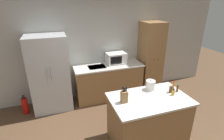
# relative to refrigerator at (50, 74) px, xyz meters

# --- Properties ---
(wall_back) EXTENTS (7.20, 0.06, 2.60)m
(wall_back) POSITION_rel_refrigerator_xyz_m (1.21, 0.37, 0.38)
(wall_back) COLOR #B2B2AD
(wall_back) RESTS_ON ground_plane
(refrigerator) EXTENTS (0.89, 0.70, 1.83)m
(refrigerator) POSITION_rel_refrigerator_xyz_m (0.00, 0.00, 0.00)
(refrigerator) COLOR #B7BABC
(refrigerator) RESTS_ON ground_plane
(back_counter) EXTENTS (1.81, 0.66, 0.94)m
(back_counter) POSITION_rel_refrigerator_xyz_m (1.47, 0.03, -0.44)
(back_counter) COLOR olive
(back_counter) RESTS_ON ground_plane
(pantry_cabinet) EXTENTS (0.57, 0.60, 2.01)m
(pantry_cabinet) POSITION_rel_refrigerator_xyz_m (2.72, 0.05, 0.09)
(pantry_cabinet) COLOR olive
(pantry_cabinet) RESTS_ON ground_plane
(kitchen_island) EXTENTS (1.40, 0.88, 0.94)m
(kitchen_island) POSITION_rel_refrigerator_xyz_m (1.66, -1.76, -0.44)
(kitchen_island) COLOR olive
(kitchen_island) RESTS_ON ground_plane
(microwave) EXTENTS (0.51, 0.38, 0.29)m
(microwave) POSITION_rel_refrigerator_xyz_m (1.71, 0.13, 0.17)
(microwave) COLOR white
(microwave) RESTS_ON back_counter
(knife_block) EXTENTS (0.11, 0.09, 0.30)m
(knife_block) POSITION_rel_refrigerator_xyz_m (1.18, -1.73, 0.13)
(knife_block) COLOR olive
(knife_block) RESTS_ON kitchen_island
(spice_bottle_tall_dark) EXTENTS (0.06, 0.06, 0.16)m
(spice_bottle_tall_dark) POSITION_rel_refrigerator_xyz_m (2.13, -1.70, 0.09)
(spice_bottle_tall_dark) COLOR #563319
(spice_bottle_tall_dark) RESTS_ON kitchen_island
(spice_bottle_short_red) EXTENTS (0.04, 0.04, 0.17)m
(spice_bottle_short_red) POSITION_rel_refrigerator_xyz_m (2.25, -1.62, 0.10)
(spice_bottle_short_red) COLOR orange
(spice_bottle_short_red) RESTS_ON kitchen_island
(spice_bottle_amber_oil) EXTENTS (0.05, 0.05, 0.13)m
(spice_bottle_amber_oil) POSITION_rel_refrigerator_xyz_m (2.11, -1.80, 0.08)
(spice_bottle_amber_oil) COLOR gold
(spice_bottle_amber_oil) RESTS_ON kitchen_island
(spice_bottle_green_herb) EXTENTS (0.04, 0.04, 0.15)m
(spice_bottle_green_herb) POSITION_rel_refrigerator_xyz_m (2.27, -1.71, 0.09)
(spice_bottle_green_herb) COLOR #563319
(spice_bottle_green_herb) RESTS_ON kitchen_island
(kettle) EXTENTS (0.17, 0.17, 0.21)m
(kettle) POSITION_rel_refrigerator_xyz_m (1.83, -1.48, 0.12)
(kettle) COLOR white
(kettle) RESTS_ON kitchen_island
(fire_extinguisher) EXTENTS (0.14, 0.14, 0.47)m
(fire_extinguisher) POSITION_rel_refrigerator_xyz_m (-0.66, -0.05, -0.71)
(fire_extinguisher) COLOR red
(fire_extinguisher) RESTS_ON ground_plane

